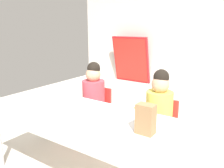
{
  "coord_description": "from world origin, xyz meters",
  "views": [
    {
      "loc": [
        1.07,
        -2.23,
        1.32
      ],
      "look_at": [
        -0.04,
        -0.59,
        0.82
      ],
      "focal_mm": 37.25,
      "sensor_mm": 36.0,
      "label": 1
    }
  ],
  "objects_px": {
    "paper_plate_near_edge": "(90,112)",
    "paper_bag_brown": "(146,119)",
    "seated_child_middle_seat": "(160,107)",
    "folded_activity_table": "(131,60)",
    "seated_child_near_camera": "(94,93)",
    "donut_powdered_on_plate": "(90,110)",
    "paper_plate_center_table": "(35,107)",
    "craft_table": "(100,126)"
  },
  "relations": [
    {
      "from": "seated_child_middle_seat",
      "to": "donut_powdered_on_plate",
      "type": "distance_m",
      "value": 0.69
    },
    {
      "from": "paper_bag_brown",
      "to": "paper_plate_near_edge",
      "type": "distance_m",
      "value": 0.6
    },
    {
      "from": "folded_activity_table",
      "to": "paper_bag_brown",
      "type": "distance_m",
      "value": 3.92
    },
    {
      "from": "donut_powdered_on_plate",
      "to": "paper_plate_near_edge",
      "type": "bearing_deg",
      "value": 0.0
    },
    {
      "from": "paper_plate_near_edge",
      "to": "donut_powdered_on_plate",
      "type": "bearing_deg",
      "value": 0.0
    },
    {
      "from": "paper_plate_near_edge",
      "to": "folded_activity_table",
      "type": "bearing_deg",
      "value": 113.79
    },
    {
      "from": "craft_table",
      "to": "seated_child_near_camera",
      "type": "xyz_separation_m",
      "value": [
        -0.56,
        0.63,
        0.03
      ]
    },
    {
      "from": "paper_bag_brown",
      "to": "donut_powdered_on_plate",
      "type": "xyz_separation_m",
      "value": [
        -0.58,
        0.09,
        -0.08
      ]
    },
    {
      "from": "folded_activity_table",
      "to": "paper_bag_brown",
      "type": "height_order",
      "value": "folded_activity_table"
    },
    {
      "from": "seated_child_near_camera",
      "to": "donut_powdered_on_plate",
      "type": "height_order",
      "value": "seated_child_near_camera"
    },
    {
      "from": "craft_table",
      "to": "paper_bag_brown",
      "type": "distance_m",
      "value": 0.44
    },
    {
      "from": "seated_child_middle_seat",
      "to": "seated_child_near_camera",
      "type": "bearing_deg",
      "value": 180.0
    },
    {
      "from": "craft_table",
      "to": "folded_activity_table",
      "type": "bearing_deg",
      "value": 115.63
    },
    {
      "from": "paper_plate_center_table",
      "to": "paper_plate_near_edge",
      "type": "bearing_deg",
      "value": 18.29
    },
    {
      "from": "craft_table",
      "to": "paper_plate_center_table",
      "type": "bearing_deg",
      "value": -173.46
    },
    {
      "from": "craft_table",
      "to": "folded_activity_table",
      "type": "xyz_separation_m",
      "value": [
        -1.61,
        3.36,
        0.01
      ]
    },
    {
      "from": "folded_activity_table",
      "to": "donut_powdered_on_plate",
      "type": "xyz_separation_m",
      "value": [
        1.44,
        -3.26,
        0.06
      ]
    },
    {
      "from": "paper_plate_near_edge",
      "to": "paper_plate_center_table",
      "type": "height_order",
      "value": "same"
    },
    {
      "from": "seated_child_near_camera",
      "to": "paper_bag_brown",
      "type": "distance_m",
      "value": 1.16
    },
    {
      "from": "seated_child_near_camera",
      "to": "paper_plate_center_table",
      "type": "bearing_deg",
      "value": -101.51
    },
    {
      "from": "seated_child_middle_seat",
      "to": "folded_activity_table",
      "type": "xyz_separation_m",
      "value": [
        -1.86,
        2.72,
        -0.02
      ]
    },
    {
      "from": "craft_table",
      "to": "paper_bag_brown",
      "type": "relative_size",
      "value": 9.24
    },
    {
      "from": "craft_table",
      "to": "seated_child_middle_seat",
      "type": "relative_size",
      "value": 2.22
    },
    {
      "from": "craft_table",
      "to": "paper_plate_center_table",
      "type": "relative_size",
      "value": 11.29
    },
    {
      "from": "craft_table",
      "to": "paper_bag_brown",
      "type": "height_order",
      "value": "paper_bag_brown"
    },
    {
      "from": "folded_activity_table",
      "to": "paper_plate_center_table",
      "type": "height_order",
      "value": "folded_activity_table"
    },
    {
      "from": "seated_child_middle_seat",
      "to": "paper_plate_near_edge",
      "type": "distance_m",
      "value": 0.69
    },
    {
      "from": "paper_plate_near_edge",
      "to": "donut_powdered_on_plate",
      "type": "distance_m",
      "value": 0.02
    },
    {
      "from": "seated_child_near_camera",
      "to": "donut_powdered_on_plate",
      "type": "xyz_separation_m",
      "value": [
        0.39,
        -0.54,
        0.04
      ]
    },
    {
      "from": "seated_child_middle_seat",
      "to": "paper_bag_brown",
      "type": "relative_size",
      "value": 4.17
    },
    {
      "from": "paper_plate_near_edge",
      "to": "paper_plate_center_table",
      "type": "relative_size",
      "value": 1.0
    },
    {
      "from": "craft_table",
      "to": "paper_plate_center_table",
      "type": "xyz_separation_m",
      "value": [
        -0.7,
        -0.08,
        0.05
      ]
    },
    {
      "from": "seated_child_middle_seat",
      "to": "paper_bag_brown",
      "type": "bearing_deg",
      "value": -76.27
    },
    {
      "from": "paper_bag_brown",
      "to": "paper_plate_near_edge",
      "type": "xyz_separation_m",
      "value": [
        -0.58,
        0.09,
        -0.11
      ]
    },
    {
      "from": "craft_table",
      "to": "paper_plate_near_edge",
      "type": "height_order",
      "value": "paper_plate_near_edge"
    },
    {
      "from": "craft_table",
      "to": "seated_child_near_camera",
      "type": "distance_m",
      "value": 0.85
    },
    {
      "from": "paper_plate_center_table",
      "to": "seated_child_near_camera",
      "type": "bearing_deg",
      "value": 78.49
    },
    {
      "from": "folded_activity_table",
      "to": "seated_child_near_camera",
      "type": "bearing_deg",
      "value": -68.88
    },
    {
      "from": "paper_bag_brown",
      "to": "paper_plate_near_edge",
      "type": "bearing_deg",
      "value": 170.99
    },
    {
      "from": "paper_plate_near_edge",
      "to": "paper_bag_brown",
      "type": "bearing_deg",
      "value": -9.01
    },
    {
      "from": "seated_child_near_camera",
      "to": "paper_plate_near_edge",
      "type": "bearing_deg",
      "value": -54.4
    },
    {
      "from": "paper_plate_near_edge",
      "to": "seated_child_middle_seat",
      "type": "bearing_deg",
      "value": 51.68
    }
  ]
}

